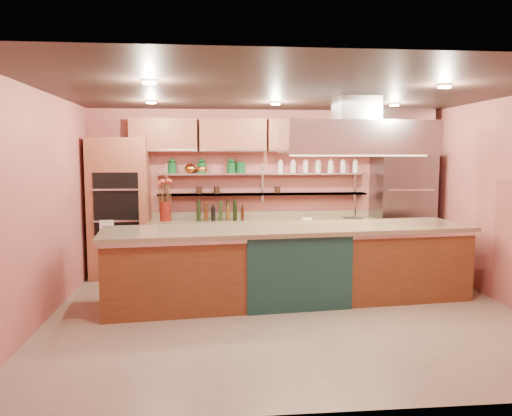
{
  "coord_description": "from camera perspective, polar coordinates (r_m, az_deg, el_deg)",
  "views": [
    {
      "loc": [
        -1.01,
        -6.17,
        2.02
      ],
      "look_at": [
        -0.31,
        1.0,
        1.26
      ],
      "focal_mm": 35.0,
      "sensor_mm": 36.0,
      "label": 1
    }
  ],
  "objects": [
    {
      "name": "ceiling",
      "position": [
        6.3,
        3.78,
        13.16
      ],
      "size": [
        6.0,
        5.0,
        0.02
      ],
      "primitive_type": "cube",
      "color": "black",
      "rests_on": "wall_back"
    },
    {
      "name": "wall_left",
      "position": [
        6.51,
        -23.37,
        0.09
      ],
      "size": [
        0.04,
        5.0,
        2.8
      ],
      "primitive_type": "cube",
      "color": "#B55C55",
      "rests_on": "floor"
    },
    {
      "name": "copper_kettle",
      "position": [
        8.54,
        -7.53,
        4.49
      ],
      "size": [
        0.21,
        0.21,
        0.16
      ],
      "primitive_type": "ellipsoid",
      "rotation": [
        0.0,
        0.0,
        0.1
      ],
      "color": "orange",
      "rests_on": "wall_shelf_upper"
    },
    {
      "name": "bar_faucet",
      "position": [
        8.85,
        11.27,
        -0.44
      ],
      "size": [
        0.04,
        0.04,
        0.21
      ],
      "primitive_type": "cylinder",
      "rotation": [
        0.0,
        0.0,
        -0.25
      ],
      "color": "white",
      "rests_on": "back_counter"
    },
    {
      "name": "back_counter",
      "position": [
        8.56,
        0.94,
        -4.4
      ],
      "size": [
        3.84,
        0.64,
        0.93
      ],
      "primitive_type": "cube",
      "color": "tan",
      "rests_on": "floor"
    },
    {
      "name": "flower_vase",
      "position": [
        8.4,
        -10.32,
        -0.38
      ],
      "size": [
        0.2,
        0.2,
        0.32
      ],
      "primitive_type": "cylinder",
      "rotation": [
        0.0,
        0.0,
        -0.09
      ],
      "color": "maroon",
      "rests_on": "back_counter"
    },
    {
      "name": "oil_bottle_cluster",
      "position": [
        8.37,
        -4.07,
        -0.49
      ],
      "size": [
        0.86,
        0.29,
        0.27
      ],
      "primitive_type": "cube",
      "rotation": [
        0.0,
        0.0,
        -0.05
      ],
      "color": "black",
      "rests_on": "back_counter"
    },
    {
      "name": "green_canister",
      "position": [
        8.56,
        -1.75,
        4.65
      ],
      "size": [
        0.19,
        0.19,
        0.19
      ],
      "primitive_type": "cylinder",
      "rotation": [
        0.0,
        0.0,
        0.23
      ],
      "color": "#0F491F",
      "rests_on": "wall_shelf_upper"
    },
    {
      "name": "kitchen_scale",
      "position": [
        8.55,
        5.8,
        -0.98
      ],
      "size": [
        0.2,
        0.18,
        0.09
      ],
      "primitive_type": "cube",
      "rotation": [
        0.0,
        0.0,
        0.41
      ],
      "color": "white",
      "rests_on": "back_counter"
    },
    {
      "name": "island",
      "position": [
        6.98,
        3.87,
        -6.38
      ],
      "size": [
        5.06,
        1.56,
        1.04
      ],
      "primitive_type": "cube",
      "rotation": [
        0.0,
        0.0,
        0.1
      ],
      "color": "brown",
      "rests_on": "floor"
    },
    {
      "name": "wall_shelf_lower",
      "position": [
        8.62,
        0.82,
        1.6
      ],
      "size": [
        3.6,
        0.26,
        0.03
      ],
      "primitive_type": "cube",
      "color": "silver",
      "rests_on": "wall_back"
    },
    {
      "name": "wall_front",
      "position": [
        3.85,
        9.7,
        -3.31
      ],
      "size": [
        6.0,
        0.04,
        2.8
      ],
      "primitive_type": "cube",
      "color": "#B55C55",
      "rests_on": "floor"
    },
    {
      "name": "refrigerator",
      "position": [
        9.01,
        16.34,
        -0.36
      ],
      "size": [
        0.95,
        0.72,
        2.1
      ],
      "primitive_type": "cube",
      "color": "slate",
      "rests_on": "floor"
    },
    {
      "name": "ceiling_downlights",
      "position": [
        6.49,
        3.49,
        12.68
      ],
      "size": [
        4.0,
        2.8,
        0.02
      ],
      "primitive_type": "cube",
      "color": "#FFE5A5",
      "rests_on": "ceiling"
    },
    {
      "name": "floor",
      "position": [
        6.57,
        3.61,
        -11.96
      ],
      "size": [
        6.0,
        5.0,
        0.02
      ],
      "primitive_type": "cube",
      "color": "gray",
      "rests_on": "ground"
    },
    {
      "name": "wall_back",
      "position": [
        8.75,
        1.06,
        1.99
      ],
      "size": [
        6.0,
        0.04,
        2.8
      ],
      "primitive_type": "cube",
      "color": "#B55C55",
      "rests_on": "floor"
    },
    {
      "name": "upper_cabinets",
      "position": [
        8.55,
        1.21,
        8.27
      ],
      "size": [
        4.6,
        0.36,
        0.55
      ],
      "primitive_type": "cube",
      "color": "#975037",
      "rests_on": "wall_back"
    },
    {
      "name": "range_hood",
      "position": [
        7.02,
        11.3,
        7.82
      ],
      "size": [
        2.0,
        1.0,
        0.45
      ],
      "primitive_type": "cube",
      "color": "silver",
      "rests_on": "ceiling"
    },
    {
      "name": "wall_shelf_upper",
      "position": [
        8.6,
        0.83,
        3.93
      ],
      "size": [
        3.6,
        0.26,
        0.03
      ],
      "primitive_type": "cube",
      "color": "silver",
      "rests_on": "wall_back"
    },
    {
      "name": "oven_stack",
      "position": [
        8.51,
        -15.3,
        -0.02
      ],
      "size": [
        0.95,
        0.64,
        2.3
      ],
      "primitive_type": "cube",
      "color": "#975037",
      "rests_on": "floor"
    }
  ]
}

